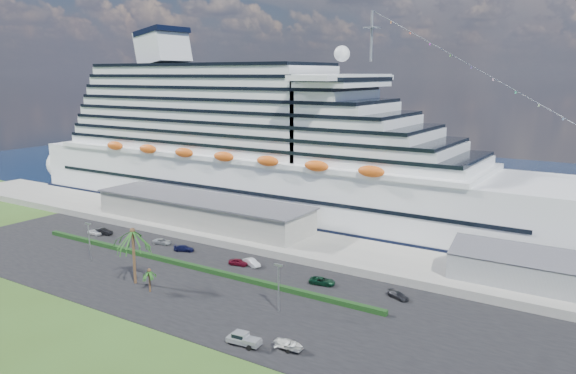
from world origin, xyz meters
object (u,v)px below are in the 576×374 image
Objects in this scene: cruise_ship at (266,154)px; pickup_truck at (243,339)px; parked_car_3 at (184,248)px; boat_trailer at (289,344)px.

pickup_truck is at bearing -57.48° from cruise_ship.
parked_car_3 is at bearing -81.87° from cruise_ship.
pickup_truck is (38.02, -28.19, 0.36)m from parked_car_3.
pickup_truck reaches higher than parked_car_3.
cruise_ship is 43.92m from parked_car_3.
boat_trailer is (6.42, 2.24, -0.02)m from pickup_truck.
cruise_ship is at bearing 127.07° from boat_trailer.
boat_trailer is at bearing 19.23° from pickup_truck.
cruise_ship is at bearing 122.52° from pickup_truck.
cruise_ship reaches higher than pickup_truck.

